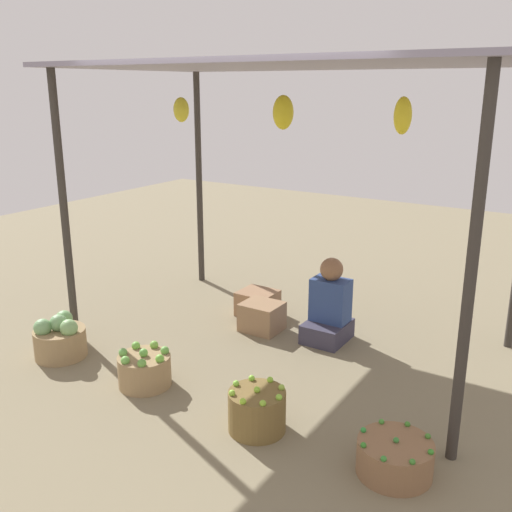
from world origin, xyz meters
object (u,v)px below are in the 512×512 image
Objects in this scene: vendor_person at (329,309)px; basket_green_chilies at (395,457)px; basket_limes at (257,410)px; basket_green_apples at (145,369)px; wooden_crate_stacked_rear at (262,317)px; basket_cabbages at (60,339)px; wooden_crate_near_vendor at (258,303)px.

vendor_person is 1.70× the size of basket_green_chilies.
basket_limes is 0.95m from basket_green_chilies.
basket_green_apples is 1.05× the size of basket_limes.
wooden_crate_stacked_rear is (-1.82, 1.40, 0.03)m from basket_green_chilies.
vendor_person is at bearing 61.56° from basket_green_apples.
basket_cabbages is at bearing -179.65° from basket_green_chilies.
basket_green_apples is at bearing -118.44° from vendor_person.
basket_green_apples is at bearing -98.52° from wooden_crate_stacked_rear.
vendor_person is at bearing 98.28° from basket_limes.
basket_limes reaches higher than basket_green_apples.
basket_cabbages is 1.07× the size of basket_green_apples.
basket_green_apples is at bearing 177.28° from basket_limes.
basket_limes is at bearing -57.82° from wooden_crate_near_vendor.
wooden_crate_near_vendor is at bearing 140.35° from basket_green_chilies.
basket_cabbages is at bearing -179.07° from basket_green_apples.
basket_cabbages is at bearing -118.34° from wooden_crate_near_vendor.
basket_limes is 0.86× the size of basket_green_chilies.
wooden_crate_stacked_rear is at bearing 50.35° from basket_cabbages.
vendor_person reaches higher than basket_green_apples.
basket_green_chilies is at bearing 3.23° from basket_limes.
wooden_crate_near_vendor is (-0.03, 1.71, -0.01)m from basket_green_apples.
wooden_crate_near_vendor is at bearing 61.66° from basket_cabbages.
basket_green_apples is (-0.84, -1.55, -0.17)m from vendor_person.
basket_green_apples reaches higher than basket_green_chilies.
basket_limes is 1.08× the size of wooden_crate_near_vendor.
basket_limes is 1.69m from wooden_crate_stacked_rear.
basket_cabbages is at bearing -139.02° from vendor_person.
basket_cabbages is 1.12× the size of basket_limes.
basket_cabbages is 0.96× the size of basket_green_chilies.
basket_green_apples is at bearing 0.93° from basket_cabbages.
basket_green_chilies is (2.99, 0.02, -0.05)m from basket_cabbages.
basket_cabbages is 0.96m from basket_green_apples.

